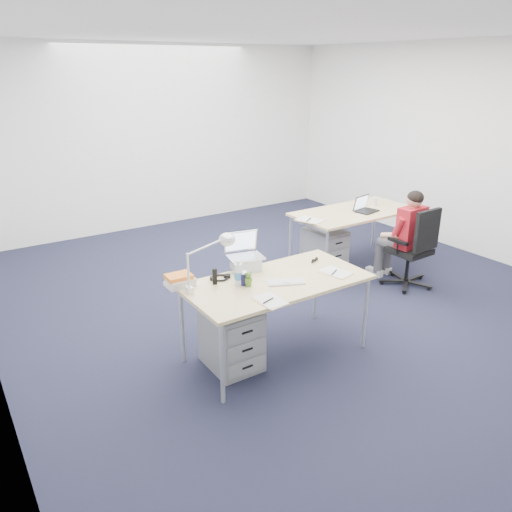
# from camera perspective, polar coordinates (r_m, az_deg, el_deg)

# --- Properties ---
(floor) EXTENTS (7.00, 7.00, 0.00)m
(floor) POSITION_cam_1_polar(r_m,az_deg,el_deg) (5.67, 4.28, -4.87)
(floor) COLOR black
(floor) RESTS_ON ground
(room) EXTENTS (6.02, 7.02, 2.80)m
(room) POSITION_cam_1_polar(r_m,az_deg,el_deg) (5.16, 4.80, 12.53)
(room) COLOR white
(room) RESTS_ON ground
(desk_near) EXTENTS (1.60, 0.80, 0.73)m
(desk_near) POSITION_cam_1_polar(r_m,az_deg,el_deg) (4.32, 2.37, -3.34)
(desk_near) COLOR #D8B87C
(desk_near) RESTS_ON ground
(desk_far) EXTENTS (1.60, 0.80, 0.73)m
(desk_far) POSITION_cam_1_polar(r_m,az_deg,el_deg) (6.52, 11.19, 4.70)
(desk_far) COLOR #D8B87C
(desk_far) RESTS_ON ground
(office_chair) EXTENTS (0.64, 0.64, 0.97)m
(office_chair) POSITION_cam_1_polar(r_m,az_deg,el_deg) (6.15, 17.18, -0.86)
(office_chair) COLOR black
(office_chair) RESTS_ON ground
(seated_person) EXTENTS (0.36, 0.63, 1.14)m
(seated_person) POSITION_cam_1_polar(r_m,az_deg,el_deg) (6.15, 16.28, 2.20)
(seated_person) COLOR #AF1922
(seated_person) RESTS_ON ground
(drawer_pedestal_near) EXTENTS (0.40, 0.50, 0.55)m
(drawer_pedestal_near) POSITION_cam_1_polar(r_m,az_deg,el_deg) (4.35, -2.87, -9.25)
(drawer_pedestal_near) COLOR gray
(drawer_pedestal_near) RESTS_ON ground
(drawer_pedestal_far) EXTENTS (0.40, 0.50, 0.55)m
(drawer_pedestal_far) POSITION_cam_1_polar(r_m,az_deg,el_deg) (6.37, 7.79, 0.64)
(drawer_pedestal_far) COLOR gray
(drawer_pedestal_far) RESTS_ON ground
(silver_laptop) EXTENTS (0.35, 0.30, 0.33)m
(silver_laptop) POSITION_cam_1_polar(r_m,az_deg,el_deg) (4.46, -1.21, 0.39)
(silver_laptop) COLOR silver
(silver_laptop) RESTS_ON desk_near
(wireless_keyboard) EXTENTS (0.34, 0.25, 0.02)m
(wireless_keyboard) POSITION_cam_1_polar(r_m,az_deg,el_deg) (4.25, 3.44, -2.98)
(wireless_keyboard) COLOR white
(wireless_keyboard) RESTS_ON desk_near
(computer_mouse) EXTENTS (0.07, 0.09, 0.03)m
(computer_mouse) POSITION_cam_1_polar(r_m,az_deg,el_deg) (4.24, 3.55, -2.97)
(computer_mouse) COLOR white
(computer_mouse) RESTS_ON desk_near
(headphones) EXTENTS (0.21, 0.18, 0.03)m
(headphones) POSITION_cam_1_polar(r_m,az_deg,el_deg) (4.33, -4.11, -2.43)
(headphones) COLOR black
(headphones) RESTS_ON desk_near
(can_koozie) EXTENTS (0.08, 0.08, 0.12)m
(can_koozie) POSITION_cam_1_polar(r_m,az_deg,el_deg) (4.19, -1.46, -2.55)
(can_koozie) COLOR #181645
(can_koozie) RESTS_ON desk_near
(water_bottle) EXTENTS (0.09, 0.09, 0.22)m
(water_bottle) POSITION_cam_1_polar(r_m,az_deg,el_deg) (4.17, -2.03, -1.94)
(water_bottle) COLOR silver
(water_bottle) RESTS_ON desk_near
(bear_figurine) EXTENTS (0.09, 0.08, 0.13)m
(bear_figurine) POSITION_cam_1_polar(r_m,az_deg,el_deg) (4.16, -0.86, -2.64)
(bear_figurine) COLOR #34691C
(bear_figurine) RESTS_ON desk_near
(book_stack) EXTENTS (0.26, 0.22, 0.10)m
(book_stack) POSITION_cam_1_polar(r_m,az_deg,el_deg) (4.22, -8.72, -2.76)
(book_stack) COLOR silver
(book_stack) RESTS_ON desk_near
(cordless_phone) EXTENTS (0.04, 0.04, 0.14)m
(cordless_phone) POSITION_cam_1_polar(r_m,az_deg,el_deg) (4.21, -4.74, -2.35)
(cordless_phone) COLOR black
(cordless_phone) RESTS_ON desk_near
(papers_left) EXTENTS (0.18, 0.26, 0.01)m
(papers_left) POSITION_cam_1_polar(r_m,az_deg,el_deg) (3.92, 1.61, -5.18)
(papers_left) COLOR #F1D28B
(papers_left) RESTS_ON desk_near
(papers_right) EXTENTS (0.24, 0.30, 0.01)m
(papers_right) POSITION_cam_1_polar(r_m,az_deg,el_deg) (4.50, 9.09, -1.89)
(papers_right) COLOR #F1D28B
(papers_right) RESTS_ON desk_near
(sunglasses) EXTENTS (0.12, 0.08, 0.03)m
(sunglasses) POSITION_cam_1_polar(r_m,az_deg,el_deg) (4.73, 6.73, -0.51)
(sunglasses) COLOR black
(sunglasses) RESTS_ON desk_near
(desk_lamp) EXTENTS (0.44, 0.28, 0.47)m
(desk_lamp) POSITION_cam_1_polar(r_m,az_deg,el_deg) (4.07, -6.01, -0.78)
(desk_lamp) COLOR silver
(desk_lamp) RESTS_ON desk_near
(dark_laptop) EXTENTS (0.33, 0.33, 0.21)m
(dark_laptop) POSITION_cam_1_polar(r_m,az_deg,el_deg) (6.47, 12.64, 5.84)
(dark_laptop) COLOR black
(dark_laptop) RESTS_ON desk_far
(far_cup) EXTENTS (0.07, 0.07, 0.10)m
(far_cup) POSITION_cam_1_polar(r_m,az_deg,el_deg) (6.82, 13.38, 6.08)
(far_cup) COLOR white
(far_cup) RESTS_ON desk_far
(far_papers) EXTENTS (0.30, 0.36, 0.01)m
(far_papers) POSITION_cam_1_polar(r_m,az_deg,el_deg) (6.00, 6.22, 4.08)
(far_papers) COLOR white
(far_papers) RESTS_ON desk_far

